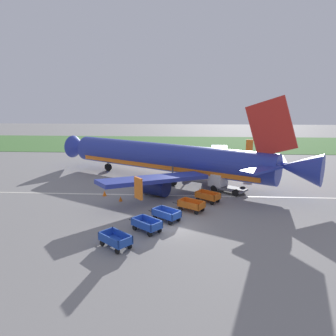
# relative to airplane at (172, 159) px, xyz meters

# --- Properties ---
(ground_plane) EXTENTS (220.00, 220.00, 0.00)m
(ground_plane) POSITION_rel_airplane_xyz_m (0.92, -16.16, -3.05)
(ground_plane) COLOR gray
(grass_strip) EXTENTS (220.00, 28.00, 0.06)m
(grass_strip) POSITION_rel_airplane_xyz_m (0.92, 35.61, -3.02)
(grass_strip) COLOR #477A38
(grass_strip) RESTS_ON ground
(apron_stripe) EXTENTS (120.00, 0.36, 0.01)m
(apron_stripe) POSITION_rel_airplane_xyz_m (0.92, -6.69, -3.05)
(apron_stripe) COLOR silver
(apron_stripe) RESTS_ON ground
(airplane) EXTENTS (34.58, 28.69, 11.34)m
(airplane) POSITION_rel_airplane_xyz_m (0.00, 0.00, 0.00)
(airplane) COLOR #28389E
(airplane) RESTS_ON ground
(baggage_cart_nearest) EXTENTS (3.18, 2.86, 1.07)m
(baggage_cart_nearest) POSITION_rel_airplane_xyz_m (-3.32, -19.97, -2.45)
(baggage_cart_nearest) COLOR #234CB2
(baggage_cart_nearest) RESTS_ON ground
(baggage_cart_second_in_row) EXTENTS (3.19, 2.86, 1.07)m
(baggage_cart_second_in_row) POSITION_rel_airplane_xyz_m (-1.33, -16.91, -2.45)
(baggage_cart_second_in_row) COLOR #234CB2
(baggage_cart_second_in_row) RESTS_ON ground
(baggage_cart_third_in_row) EXTENTS (3.26, 2.76, 1.07)m
(baggage_cart_third_in_row) POSITION_rel_airplane_xyz_m (0.18, -14.42, -2.45)
(baggage_cart_third_in_row) COLOR #234CB2
(baggage_cart_third_in_row) RESTS_ON ground
(baggage_cart_fourth_in_row) EXTENTS (3.38, 2.56, 1.07)m
(baggage_cart_fourth_in_row) POSITION_rel_airplane_xyz_m (2.49, -11.72, -2.45)
(baggage_cart_fourth_in_row) COLOR orange
(baggage_cart_fourth_in_row) RESTS_ON ground
(baggage_cart_far_end) EXTENTS (3.28, 2.73, 1.07)m
(baggage_cart_far_end) POSITION_rel_airplane_xyz_m (4.30, -8.74, -2.45)
(baggage_cart_far_end) COLOR orange
(baggage_cart_far_end) RESTS_ON ground
(service_truck_beside_carts) EXTENTS (4.65, 4.12, 2.10)m
(service_truck_beside_carts) POSITION_rel_airplane_xyz_m (6.21, -4.49, -1.95)
(service_truck_beside_carts) COLOR slate
(service_truck_beside_carts) RESTS_ON ground
(traffic_cone_near_plane) EXTENTS (0.47, 0.47, 0.62)m
(traffic_cone_near_plane) POSITION_rel_airplane_xyz_m (3.59, -5.59, -2.74)
(traffic_cone_near_plane) COLOR orange
(traffic_cone_near_plane) RESTS_ON ground
(traffic_cone_mid_apron) EXTENTS (0.47, 0.47, 0.62)m
(traffic_cone_mid_apron) POSITION_rel_airplane_xyz_m (-7.40, -7.30, -2.75)
(traffic_cone_mid_apron) COLOR orange
(traffic_cone_mid_apron) RESTS_ON ground
(traffic_cone_by_carts) EXTENTS (0.42, 0.42, 0.56)m
(traffic_cone_by_carts) POSITION_rel_airplane_xyz_m (-5.17, -9.09, -2.78)
(traffic_cone_by_carts) COLOR orange
(traffic_cone_by_carts) RESTS_ON ground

